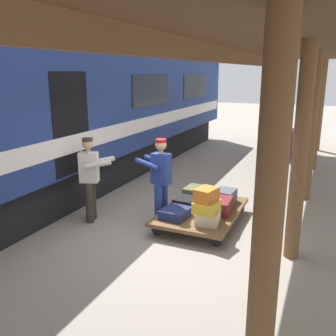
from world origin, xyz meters
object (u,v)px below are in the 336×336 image
object	(u,v)px
suitcase_slate_roller	(225,196)
baggage_tug	(277,138)
suitcase_maroon_trunk	(217,205)
suitcase_olive_duffel	(196,193)
suitcase_cream_canvas	(208,217)
suitcase_navy_fabric	(175,213)
porter_in_overalls	(160,178)
suitcase_black_hardshell	(187,203)
suitcase_yellow_case	(206,206)
suitcase_orange_carryall	(206,195)
porter_by_door	(90,177)
train_car	(14,115)
luggage_cart	(202,211)

from	to	relation	value
suitcase_slate_roller	baggage_tug	distance (m)	6.36
suitcase_maroon_trunk	suitcase_olive_duffel	bearing A→B (deg)	-42.76
suitcase_cream_canvas	suitcase_maroon_trunk	bearing A→B (deg)	-90.00
suitcase_cream_canvas	suitcase_maroon_trunk	xyz separation A→B (m)	(0.00, -0.59, 0.02)
baggage_tug	suitcase_maroon_trunk	bearing A→B (deg)	88.59
suitcase_maroon_trunk	suitcase_navy_fabric	distance (m)	0.87
suitcase_navy_fabric	porter_in_overalls	xyz separation A→B (m)	(0.45, -0.30, 0.55)
suitcase_navy_fabric	porter_in_overalls	bearing A→B (deg)	-33.41
suitcase_olive_duffel	suitcase_black_hardshell	bearing A→B (deg)	90.00
suitcase_olive_duffel	baggage_tug	xyz separation A→B (m)	(-0.81, -6.36, 0.22)
suitcase_navy_fabric	suitcase_yellow_case	bearing A→B (deg)	176.96
suitcase_cream_canvas	porter_in_overalls	size ratio (longest dim) A/B	0.28
suitcase_black_hardshell	suitcase_orange_carryall	bearing A→B (deg)	134.26
suitcase_maroon_trunk	suitcase_orange_carryall	world-z (taller)	suitcase_orange_carryall
suitcase_slate_roller	suitcase_orange_carryall	xyz separation A→B (m)	(0.03, 1.21, 0.41)
suitcase_cream_canvas	baggage_tug	distance (m)	7.55
suitcase_maroon_trunk	porter_by_door	distance (m)	2.57
suitcase_olive_duffel	train_car	bearing A→B (deg)	19.60
suitcase_maroon_trunk	porter_in_overalls	size ratio (longest dim) A/B	0.36
train_car	suitcase_olive_duffel	world-z (taller)	train_car
luggage_cart	suitcase_maroon_trunk	xyz separation A→B (m)	(-0.32, 0.00, 0.18)
suitcase_orange_carryall	baggage_tug	xyz separation A→B (m)	(-0.21, -7.57, -0.20)
suitcase_yellow_case	porter_in_overalls	xyz separation A→B (m)	(1.06, -0.33, 0.32)
luggage_cart	baggage_tug	xyz separation A→B (m)	(-0.49, -6.95, 0.38)
porter_by_door	train_car	bearing A→B (deg)	-1.35
suitcase_orange_carryall	porter_by_door	xyz separation A→B (m)	(2.37, 0.14, 0.10)
suitcase_maroon_trunk	suitcase_yellow_case	world-z (taller)	suitcase_yellow_case
suitcase_yellow_case	suitcase_cream_canvas	bearing A→B (deg)	-130.33
suitcase_olive_duffel	suitcase_yellow_case	bearing A→B (deg)	116.73
suitcase_black_hardshell	suitcase_slate_roller	size ratio (longest dim) A/B	0.97
baggage_tug	suitcase_slate_roller	bearing A→B (deg)	88.46
suitcase_yellow_case	porter_by_door	distance (m)	2.40
suitcase_navy_fabric	suitcase_orange_carryall	distance (m)	0.76
suitcase_slate_roller	porter_by_door	xyz separation A→B (m)	(2.40, 1.35, 0.50)
suitcase_navy_fabric	porter_by_door	distance (m)	1.85
suitcase_yellow_case	baggage_tug	distance (m)	7.58
luggage_cart	suitcase_black_hardshell	bearing A→B (deg)	0.00
porter_in_overalls	suitcase_slate_roller	bearing A→B (deg)	-140.91
luggage_cart	porter_by_door	size ratio (longest dim) A/B	1.26
train_car	suitcase_cream_canvas	world-z (taller)	train_car
train_car	suitcase_cream_canvas	distance (m)	4.63
suitcase_cream_canvas	suitcase_slate_roller	world-z (taller)	suitcase_slate_roller
porter_by_door	suitcase_black_hardshell	bearing A→B (deg)	-156.58
suitcase_maroon_trunk	suitcase_cream_canvas	bearing A→B (deg)	90.00
suitcase_black_hardshell	suitcase_yellow_case	world-z (taller)	suitcase_yellow_case
train_car	suitcase_cream_canvas	size ratio (longest dim) A/B	42.71
suitcase_cream_canvas	suitcase_navy_fabric	bearing A→B (deg)	0.00
suitcase_olive_duffel	suitcase_slate_roller	xyz separation A→B (m)	(-0.64, 0.00, 0.01)
suitcase_olive_duffel	suitcase_yellow_case	distance (m)	1.38
luggage_cart	suitcase_navy_fabric	bearing A→B (deg)	61.60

